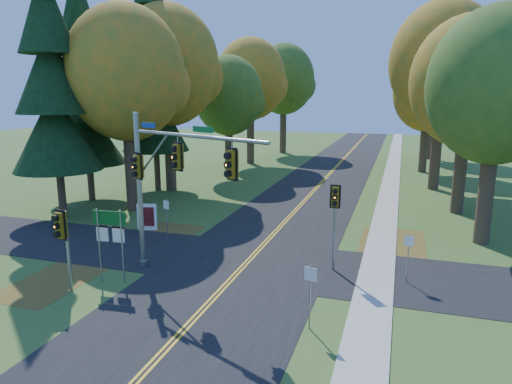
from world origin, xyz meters
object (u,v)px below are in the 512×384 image
(route_sign_cluster, at_px, (110,231))
(info_kiosk, at_px, (147,217))
(east_signal_pole, at_px, (335,206))
(traffic_mast, at_px, (164,175))

(route_sign_cluster, xyz_separation_m, info_kiosk, (-2.68, 7.41, -1.53))
(route_sign_cluster, height_order, info_kiosk, route_sign_cluster)
(east_signal_pole, distance_m, info_kiosk, 12.46)
(info_kiosk, bearing_deg, traffic_mast, -67.14)
(traffic_mast, xyz_separation_m, info_kiosk, (-4.79, 6.22, -3.92))
(info_kiosk, bearing_deg, route_sign_cluster, -84.82)
(route_sign_cluster, bearing_deg, traffic_mast, 24.65)
(traffic_mast, bearing_deg, info_kiosk, 151.63)
(east_signal_pole, xyz_separation_m, info_kiosk, (-11.81, 3.23, -2.34))
(east_signal_pole, height_order, info_kiosk, east_signal_pole)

